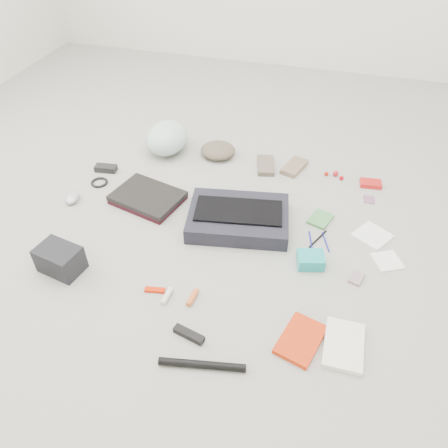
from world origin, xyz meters
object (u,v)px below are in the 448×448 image
(bike_helmet, at_px, (167,137))
(book_red, at_px, (301,340))
(messenger_bag, at_px, (238,218))
(laptop, at_px, (147,196))
(accordion_wallet, at_px, (311,260))
(camera_bag, at_px, (60,259))

(bike_helmet, xyz_separation_m, book_red, (0.91, -1.05, -0.08))
(messenger_bag, distance_m, laptop, 0.47)
(messenger_bag, height_order, laptop, messenger_bag)
(bike_helmet, distance_m, book_red, 1.40)
(laptop, bearing_deg, accordion_wallet, -0.10)
(book_red, distance_m, accordion_wallet, 0.38)
(laptop, height_order, book_red, laptop)
(accordion_wallet, bearing_deg, camera_bag, -177.87)
(book_red, bearing_deg, messenger_bag, 139.84)
(bike_helmet, xyz_separation_m, camera_bag, (-0.08, -0.97, -0.03))
(laptop, distance_m, book_red, 1.03)
(laptop, xyz_separation_m, bike_helmet, (-0.08, 0.46, 0.05))
(bike_helmet, distance_m, camera_bag, 0.98)
(accordion_wallet, bearing_deg, book_red, -102.56)
(laptop, height_order, camera_bag, camera_bag)
(laptop, xyz_separation_m, book_red, (0.84, -0.59, -0.02))
(book_red, bearing_deg, bike_helmet, 146.78)
(messenger_bag, bearing_deg, book_red, -65.68)
(camera_bag, bearing_deg, book_red, 6.57)
(camera_bag, bearing_deg, laptop, 83.95)
(laptop, height_order, accordion_wallet, accordion_wallet)
(messenger_bag, xyz_separation_m, bike_helmet, (-0.54, 0.51, 0.05))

